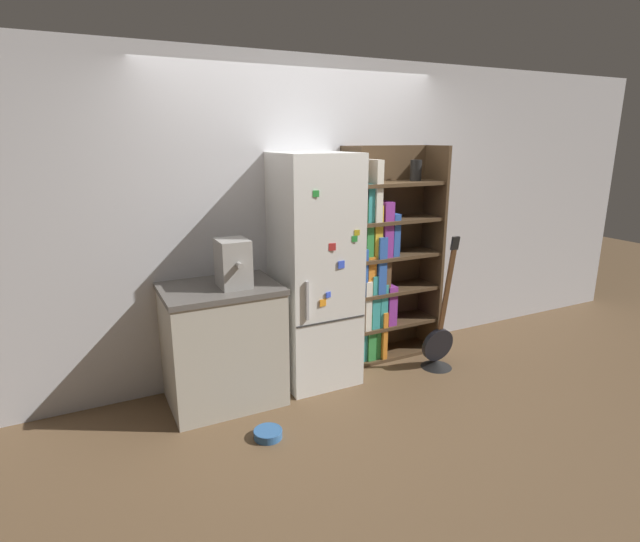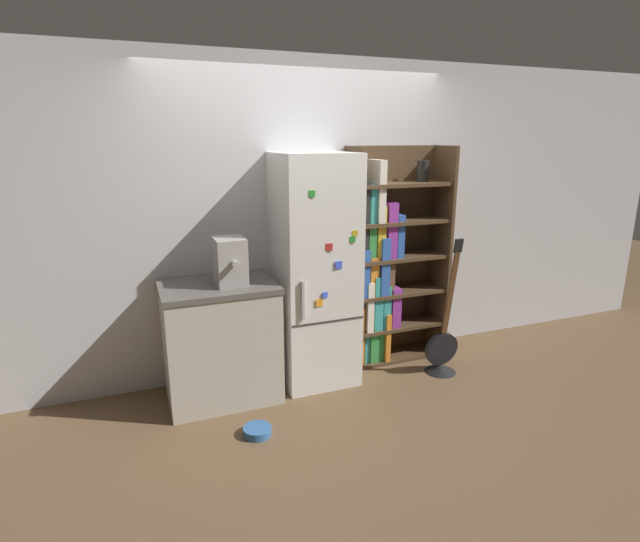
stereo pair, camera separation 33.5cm
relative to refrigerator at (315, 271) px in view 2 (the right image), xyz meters
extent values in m
plane|color=brown|center=(0.00, -0.16, -0.93)|extent=(16.00, 16.00, 0.00)
cube|color=silver|center=(0.00, 0.31, 0.37)|extent=(8.00, 0.05, 2.60)
cube|color=white|center=(0.00, 0.00, 0.00)|extent=(0.60, 0.58, 1.86)
cube|color=#333333|center=(0.00, -0.29, -0.33)|extent=(0.59, 0.01, 0.01)
cube|color=#B2B2B7|center=(-0.21, -0.30, -0.13)|extent=(0.02, 0.02, 0.30)
cube|color=yellow|center=(0.21, -0.29, 0.35)|extent=(0.04, 0.01, 0.04)
cube|color=green|center=(0.19, -0.29, 0.30)|extent=(0.04, 0.02, 0.04)
cube|color=red|center=(0.00, -0.29, 0.26)|extent=(0.05, 0.02, 0.05)
cube|color=blue|center=(0.08, -0.29, 0.11)|extent=(0.06, 0.01, 0.06)
cube|color=orange|center=(-0.08, -0.29, -0.17)|extent=(0.06, 0.01, 0.05)
cube|color=green|center=(-0.13, -0.29, 0.65)|extent=(0.05, 0.02, 0.05)
cube|color=blue|center=(-0.03, -0.29, -0.11)|extent=(0.04, 0.02, 0.04)
cube|color=#4C3823|center=(0.39, 0.12, 0.02)|extent=(0.03, 0.35, 1.90)
cube|color=#4C3823|center=(1.26, 0.12, 0.02)|extent=(0.03, 0.35, 1.90)
cube|color=#4C3823|center=(0.83, 0.27, 0.02)|extent=(0.90, 0.03, 1.90)
cube|color=#4C3823|center=(0.83, 0.12, -0.91)|extent=(0.84, 0.32, 0.03)
cube|color=#4C3823|center=(0.83, 0.12, -0.61)|extent=(0.84, 0.32, 0.03)
cube|color=#4C3823|center=(0.83, 0.12, -0.30)|extent=(0.84, 0.32, 0.03)
cube|color=#4C3823|center=(0.83, 0.12, 0.02)|extent=(0.84, 0.32, 0.03)
cube|color=#4C3823|center=(0.83, 0.12, 0.34)|extent=(0.84, 0.32, 0.03)
cube|color=#4C3823|center=(0.83, 0.12, 0.65)|extent=(0.84, 0.32, 0.03)
cube|color=orange|center=(0.44, 0.11, -0.64)|extent=(0.04, 0.25, 0.53)
cube|color=teal|center=(0.50, 0.12, -0.74)|extent=(0.05, 0.24, 0.32)
cube|color=#338C3F|center=(0.56, 0.11, -0.67)|extent=(0.08, 0.24, 0.46)
cube|color=#338C3F|center=(0.63, 0.12, -0.73)|extent=(0.04, 0.26, 0.33)
cube|color=orange|center=(0.68, 0.11, -0.68)|extent=(0.04, 0.28, 0.44)
cube|color=#262628|center=(0.44, 0.11, -0.39)|extent=(0.04, 0.23, 0.42)
cube|color=silver|center=(0.50, 0.12, -0.38)|extent=(0.06, 0.29, 0.44)
cube|color=teal|center=(0.59, 0.12, -0.36)|extent=(0.08, 0.28, 0.48)
cube|color=teal|center=(0.67, 0.12, -0.40)|extent=(0.07, 0.28, 0.39)
cube|color=purple|center=(0.76, 0.11, -0.42)|extent=(0.09, 0.26, 0.36)
cube|color=#2D59B2|center=(0.45, 0.11, -0.07)|extent=(0.07, 0.27, 0.41)
cube|color=orange|center=(0.54, 0.11, -0.11)|extent=(0.08, 0.24, 0.34)
cube|color=#2D59B2|center=(0.64, 0.12, -0.03)|extent=(0.08, 0.29, 0.50)
cube|color=brown|center=(0.71, 0.12, -0.03)|extent=(0.05, 0.25, 0.50)
cube|color=#262628|center=(0.45, 0.12, 0.21)|extent=(0.06, 0.24, 0.35)
cube|color=#338C3F|center=(0.52, 0.12, 0.29)|extent=(0.07, 0.23, 0.51)
cube|color=gold|center=(0.60, 0.11, 0.26)|extent=(0.07, 0.23, 0.45)
cube|color=purple|center=(0.70, 0.12, 0.27)|extent=(0.09, 0.27, 0.48)
cube|color=#2D59B2|center=(0.79, 0.12, 0.22)|extent=(0.06, 0.25, 0.37)
cube|color=#262628|center=(0.45, 0.12, 0.52)|extent=(0.06, 0.25, 0.34)
cube|color=teal|center=(0.52, 0.12, 0.51)|extent=(0.06, 0.25, 0.32)
cube|color=silver|center=(0.59, 0.11, 0.61)|extent=(0.06, 0.26, 0.51)
cylinder|color=black|center=(1.04, 0.12, 0.76)|extent=(0.10, 0.10, 0.18)
cube|color=#BCB7A8|center=(-0.79, -0.02, -0.49)|extent=(0.83, 0.62, 0.88)
cube|color=#5B5651|center=(-0.79, -0.02, -0.03)|extent=(0.85, 0.64, 0.04)
cube|color=#A5A39E|center=(-0.69, -0.08, 0.16)|extent=(0.22, 0.25, 0.35)
cylinder|color=#A5A39E|center=(-0.69, -0.24, 0.18)|extent=(0.04, 0.06, 0.04)
cone|color=black|center=(1.04, -0.31, -0.90)|extent=(0.27, 0.27, 0.06)
cylinder|color=black|center=(1.04, -0.31, -0.72)|extent=(0.30, 0.09, 0.31)
cube|color=brown|center=(1.04, -0.38, -0.20)|extent=(0.04, 0.12, 0.73)
cube|color=black|center=(1.04, -0.44, 0.21)|extent=(0.07, 0.04, 0.11)
cylinder|color=#3366A5|center=(-0.67, -0.65, -0.90)|extent=(0.19, 0.19, 0.06)
torus|color=#3366A5|center=(-0.67, -0.65, -0.88)|extent=(0.20, 0.20, 0.01)
camera|label=1|loc=(-1.69, -3.47, 1.04)|focal=28.00mm
camera|label=2|loc=(-1.38, -3.61, 1.04)|focal=28.00mm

